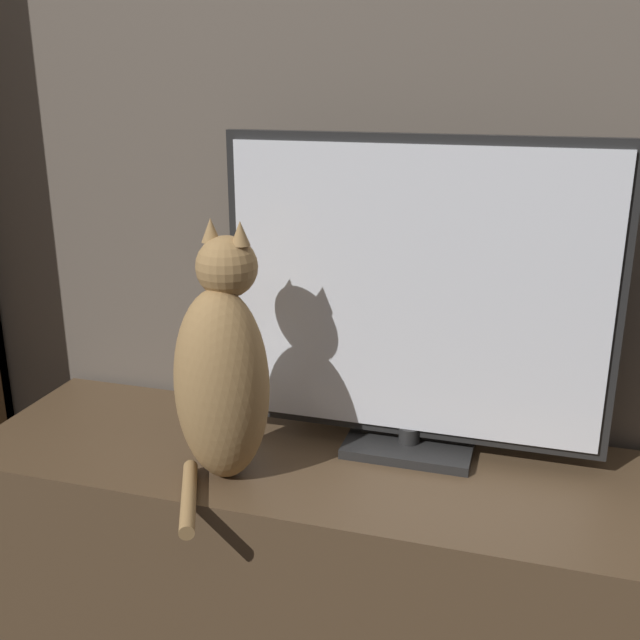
# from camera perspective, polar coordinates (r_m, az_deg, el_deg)

# --- Properties ---
(wall_back) EXTENTS (4.80, 0.05, 2.60)m
(wall_back) POSITION_cam_1_polar(r_m,az_deg,el_deg) (1.63, 4.16, 21.80)
(wall_back) COLOR #60564C
(wall_back) RESTS_ON ground_plane
(tv_stand) EXTENTS (1.55, 0.46, 0.44)m
(tv_stand) POSITION_cam_1_polar(r_m,az_deg,el_deg) (1.68, 1.12, -17.34)
(tv_stand) COLOR brown
(tv_stand) RESTS_ON ground_plane
(tv) EXTENTS (0.78, 0.16, 0.65)m
(tv) POSITION_cam_1_polar(r_m,az_deg,el_deg) (1.49, 7.25, 1.37)
(tv) COLOR black
(tv) RESTS_ON tv_stand
(cat) EXTENTS (0.21, 0.33, 0.51)m
(cat) POSITION_cam_1_polar(r_m,az_deg,el_deg) (1.44, -7.37, -4.04)
(cat) COLOR #997547
(cat) RESTS_ON tv_stand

